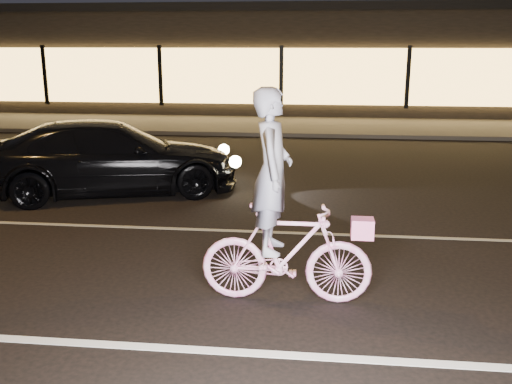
# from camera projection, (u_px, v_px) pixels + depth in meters

# --- Properties ---
(ground) EXTENTS (90.00, 90.00, 0.00)m
(ground) POSITION_uv_depth(u_px,v_px,m) (196.00, 284.00, 6.84)
(ground) COLOR black
(ground) RESTS_ON ground
(lane_stripe_near) EXTENTS (60.00, 0.12, 0.01)m
(lane_stripe_near) POSITION_uv_depth(u_px,v_px,m) (162.00, 348.00, 5.39)
(lane_stripe_near) COLOR silver
(lane_stripe_near) RESTS_ON ground
(lane_stripe_far) EXTENTS (60.00, 0.10, 0.01)m
(lane_stripe_far) POSITION_uv_depth(u_px,v_px,m) (223.00, 230.00, 8.76)
(lane_stripe_far) COLOR gray
(lane_stripe_far) RESTS_ON ground
(sidewalk) EXTENTS (30.00, 4.00, 0.12)m
(sidewalk) POSITION_uv_depth(u_px,v_px,m) (277.00, 126.00, 19.32)
(sidewalk) COLOR #383533
(sidewalk) RESTS_ON ground
(storefront) EXTENTS (25.40, 8.42, 4.20)m
(storefront) POSITION_uv_depth(u_px,v_px,m) (288.00, 58.00, 24.52)
(storefront) COLOR black
(storefront) RESTS_ON ground
(cyclist) EXTENTS (1.88, 0.65, 2.37)m
(cyclist) POSITION_uv_depth(u_px,v_px,m) (283.00, 229.00, 6.18)
(cyclist) COLOR #EF3CA2
(cyclist) RESTS_ON ground
(sedan) EXTENTS (5.14, 3.40, 1.38)m
(sedan) POSITION_uv_depth(u_px,v_px,m) (111.00, 158.00, 10.78)
(sedan) COLOR black
(sedan) RESTS_ON ground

